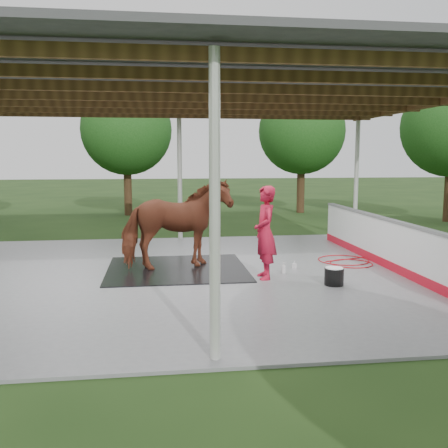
{
  "coord_description": "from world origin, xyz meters",
  "views": [
    {
      "loc": [
        -0.7,
        -10.76,
        2.61
      ],
      "look_at": [
        0.73,
        -0.13,
        1.16
      ],
      "focal_mm": 40.0,
      "sensor_mm": 36.0,
      "label": 1
    }
  ],
  "objects": [
    {
      "name": "dasher_board",
      "position": [
        4.6,
        0.0,
        0.59
      ],
      "size": [
        0.16,
        8.0,
        1.15
      ],
      "color": "red",
      "rests_on": "concrete_slab"
    },
    {
      "name": "concrete_slab",
      "position": [
        0.0,
        0.0,
        0.03
      ],
      "size": [
        12.0,
        10.0,
        0.05
      ],
      "primitive_type": "cube",
      "color": "slate",
      "rests_on": "ground"
    },
    {
      "name": "horse",
      "position": [
        -0.28,
        0.49,
        1.09
      ],
      "size": [
        2.61,
        1.65,
        2.04
      ],
      "primitive_type": "imported",
      "rotation": [
        0.0,
        0.0,
        1.81
      ],
      "color": "brown",
      "rests_on": "rubber_mat"
    },
    {
      "name": "rubber_mat",
      "position": [
        -0.28,
        0.49,
        0.06
      ],
      "size": [
        3.15,
        2.95,
        0.02
      ],
      "primitive_type": "cube",
      "color": "black",
      "rests_on": "concrete_slab"
    },
    {
      "name": "handler",
      "position": [
        1.54,
        -0.61,
        1.03
      ],
      "size": [
        0.48,
        0.72,
        1.96
      ],
      "primitive_type": "imported",
      "rotation": [
        0.0,
        0.0,
        -1.55
      ],
      "color": "#AF122D",
      "rests_on": "concrete_slab"
    },
    {
      "name": "ground",
      "position": [
        0.0,
        0.0,
        0.0
      ],
      "size": [
        100.0,
        100.0,
        0.0
      ],
      "primitive_type": "plane",
      "color": "#1E3814"
    },
    {
      "name": "pavilion_structure",
      "position": [
        0.0,
        -0.0,
        3.97
      ],
      "size": [
        12.6,
        10.6,
        4.05
      ],
      "color": "beige",
      "rests_on": "ground"
    },
    {
      "name": "soap_bottle_b",
      "position": [
        2.42,
        0.2,
        0.14
      ],
      "size": [
        0.12,
        0.12,
        0.18
      ],
      "primitive_type": "imported",
      "rotation": [
        0.0,
        0.0,
        -0.73
      ],
      "color": "#338CD8",
      "rests_on": "concrete_slab"
    },
    {
      "name": "tree_belt",
      "position": [
        0.3,
        0.9,
        3.79
      ],
      "size": [
        28.0,
        28.0,
        5.8
      ],
      "color": "#382314",
      "rests_on": "ground"
    },
    {
      "name": "soap_bottle_a",
      "position": [
        2.04,
        -0.27,
        0.18
      ],
      "size": [
        0.14,
        0.14,
        0.26
      ],
      "primitive_type": "imported",
      "rotation": [
        0.0,
        0.0,
        0.76
      ],
      "color": "silver",
      "rests_on": "concrete_slab"
    },
    {
      "name": "wash_bucket",
      "position": [
        2.8,
        -1.35,
        0.23
      ],
      "size": [
        0.39,
        0.39,
        0.36
      ],
      "color": "black",
      "rests_on": "concrete_slab"
    },
    {
      "name": "hose_coil",
      "position": [
        3.89,
        0.75,
        0.06
      ],
      "size": [
        1.56,
        1.54,
        0.02
      ],
      "color": "#B60D16",
      "rests_on": "concrete_slab"
    }
  ]
}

